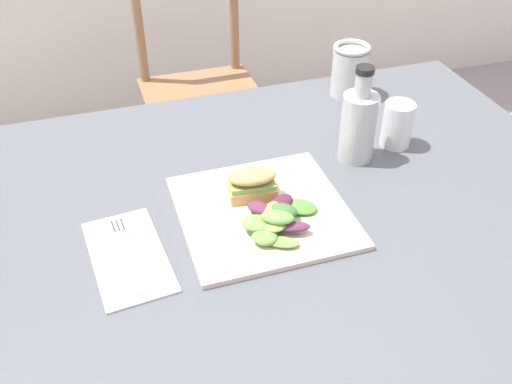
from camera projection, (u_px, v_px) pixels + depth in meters
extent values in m
cube|color=#51565B|center=(306.00, 224.00, 1.02)|extent=(1.15, 1.00, 0.03)
cube|color=#2D2D33|center=(49.00, 270.00, 1.45)|extent=(0.07, 0.07, 0.71)
cube|color=#2D2D33|center=(404.00, 195.00, 1.70)|extent=(0.07, 0.07, 0.71)
cylinder|color=#8E6642|center=(171.00, 187.00, 1.96)|extent=(0.03, 0.03, 0.43)
cylinder|color=#8E6642|center=(265.00, 169.00, 2.05)|extent=(0.03, 0.03, 0.43)
cylinder|color=#8E6642|center=(153.00, 137.00, 2.22)|extent=(0.03, 0.03, 0.43)
cylinder|color=#8E6642|center=(237.00, 122.00, 2.30)|extent=(0.03, 0.03, 0.43)
cube|color=#8E6642|center=(203.00, 98.00, 1.99)|extent=(0.40, 0.40, 0.02)
cylinder|color=#8E6642|center=(138.00, 24.00, 1.95)|extent=(0.03, 0.03, 0.42)
cylinder|color=#8E6642|center=(234.00, 12.00, 2.04)|extent=(0.03, 0.03, 0.42)
cube|color=beige|center=(263.00, 212.00, 1.02)|extent=(0.29, 0.29, 0.01)
cube|color=tan|center=(252.00, 191.00, 1.04)|extent=(0.09, 0.06, 0.02)
cube|color=#84A84C|center=(252.00, 182.00, 1.04)|extent=(0.09, 0.07, 0.01)
ellipsoid|color=tan|center=(252.00, 176.00, 1.02)|extent=(0.09, 0.06, 0.02)
ellipsoid|color=#6B9E47|center=(273.00, 220.00, 0.98)|extent=(0.07, 0.06, 0.01)
ellipsoid|color=#3D7033|center=(283.00, 211.00, 0.99)|extent=(0.06, 0.06, 0.02)
ellipsoid|color=#518438|center=(300.00, 207.00, 1.01)|extent=(0.07, 0.07, 0.01)
ellipsoid|color=#6B9E47|center=(257.00, 223.00, 0.96)|extent=(0.07, 0.06, 0.02)
ellipsoid|color=#6B9E47|center=(282.00, 242.00, 0.94)|extent=(0.06, 0.05, 0.01)
ellipsoid|color=#602D47|center=(260.00, 208.00, 1.00)|extent=(0.05, 0.05, 0.02)
ellipsoid|color=#84A84C|center=(273.00, 210.00, 0.99)|extent=(0.06, 0.06, 0.01)
ellipsoid|color=#602D47|center=(293.00, 227.00, 0.96)|extent=(0.06, 0.04, 0.01)
ellipsoid|color=#4C2338|center=(281.00, 203.00, 1.01)|extent=(0.06, 0.06, 0.02)
ellipsoid|color=#518438|center=(261.00, 224.00, 0.96)|extent=(0.05, 0.04, 0.01)
ellipsoid|color=#84A84C|center=(274.00, 225.00, 0.96)|extent=(0.05, 0.05, 0.01)
ellipsoid|color=#6B9E47|center=(265.00, 237.00, 0.94)|extent=(0.06, 0.06, 0.02)
ellipsoid|color=#6B9E47|center=(277.00, 217.00, 0.95)|extent=(0.07, 0.05, 0.02)
cube|color=silver|center=(128.00, 256.00, 0.93)|extent=(0.13, 0.23, 0.00)
cube|color=silver|center=(131.00, 264.00, 0.92)|extent=(0.02, 0.14, 0.00)
cube|color=silver|center=(119.00, 228.00, 0.98)|extent=(0.03, 0.05, 0.00)
cube|color=#38383D|center=(122.00, 224.00, 0.99)|extent=(0.01, 0.03, 0.00)
cube|color=#38383D|center=(118.00, 225.00, 0.99)|extent=(0.01, 0.03, 0.00)
cube|color=#38383D|center=(113.00, 226.00, 0.98)|extent=(0.01, 0.03, 0.00)
cylinder|color=black|center=(357.00, 136.00, 1.14)|extent=(0.06, 0.06, 0.10)
cylinder|color=#B2BCB7|center=(358.00, 127.00, 1.13)|extent=(0.07, 0.07, 0.14)
cylinder|color=#B2BCB7|center=(363.00, 85.00, 1.07)|extent=(0.03, 0.03, 0.05)
cylinder|color=black|center=(365.00, 70.00, 1.05)|extent=(0.04, 0.04, 0.01)
cylinder|color=gold|center=(349.00, 77.00, 1.36)|extent=(0.08, 0.08, 0.09)
cylinder|color=silver|center=(350.00, 72.00, 1.35)|extent=(0.09, 0.09, 0.11)
torus|color=#B7B29E|center=(352.00, 48.00, 1.31)|extent=(0.09, 0.09, 0.01)
cylinder|color=white|center=(397.00, 125.00, 1.18)|extent=(0.06, 0.06, 0.10)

